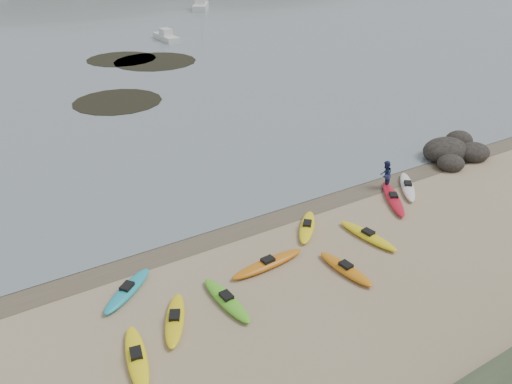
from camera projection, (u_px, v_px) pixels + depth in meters
ground at (256, 218)px, 25.88m from camera, size 600.00×600.00×0.00m
wet_sand at (259, 220)px, 25.66m from camera, size 60.00×60.00×0.00m
kayaks at (295, 254)px, 22.70m from camera, size 19.79×7.63×0.34m
person_east at (385, 175)px, 28.44m from camera, size 1.03×0.97×1.69m
rock_cluster at (454, 154)px, 32.69m from camera, size 5.06×3.68×1.60m
kelp_mats at (135, 70)px, 52.94m from camera, size 16.67×23.22×0.04m
moored_boats at (38, 10)px, 88.63m from camera, size 106.20×78.43×1.30m
far_hills at (86, 12)px, 197.84m from camera, size 550.00×135.00×80.00m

